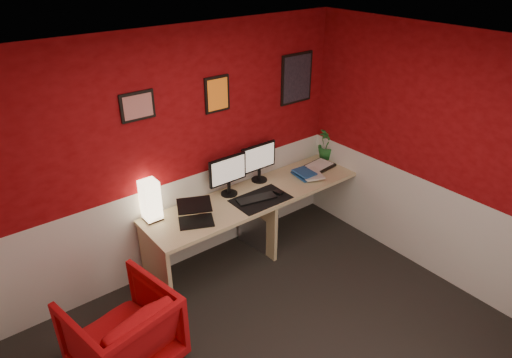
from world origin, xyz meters
name	(u,v)px	position (x,y,z in m)	size (l,w,h in m)	color
ceiling	(302,64)	(0.00, 0.00, 2.50)	(4.00, 3.50, 0.01)	white
wall_back	(174,158)	(0.00, 1.75, 1.25)	(4.00, 0.01, 2.50)	maroon
wall_right	(450,165)	(2.00, 0.00, 1.25)	(0.01, 3.50, 2.50)	maroon
wainscot_back	(180,222)	(0.00, 1.75, 0.50)	(4.00, 0.01, 1.00)	silver
wainscot_right	(435,230)	(2.00, 0.00, 0.50)	(0.01, 3.50, 1.00)	silver
desk	(259,221)	(0.80, 1.41, 0.36)	(2.60, 0.65, 0.73)	tan
shoji_lamp	(151,202)	(-0.34, 1.64, 0.93)	(0.16, 0.16, 0.40)	#FFE5B2
laptop	(196,213)	(-0.03, 1.33, 0.84)	(0.33, 0.23, 0.22)	black
monitor_left	(228,170)	(0.53, 1.59, 1.02)	(0.45, 0.06, 0.58)	black
monitor_right	(259,157)	(0.98, 1.64, 1.02)	(0.45, 0.06, 0.58)	black
desk_mat	(261,199)	(0.73, 1.29, 0.73)	(0.60, 0.38, 0.01)	black
keyboard	(257,199)	(0.69, 1.31, 0.74)	(0.42, 0.14, 0.02)	black
mouse	(278,192)	(0.95, 1.26, 0.75)	(0.06, 0.10, 0.03)	black
book_bottom	(297,177)	(1.35, 1.41, 0.74)	(0.21, 0.28, 0.03)	#205093
book_middle	(302,175)	(1.40, 1.37, 0.77)	(0.23, 0.31, 0.02)	silver
book_top	(298,175)	(1.34, 1.38, 0.79)	(0.19, 0.25, 0.02)	#205093
zen_tray	(319,166)	(1.76, 1.45, 0.74)	(0.35, 0.25, 0.03)	black
potted_plant	(327,144)	(2.01, 1.60, 0.92)	(0.21, 0.21, 0.38)	#19591E
pc_tower	(258,227)	(0.85, 1.49, 0.23)	(0.20, 0.45, 0.45)	#99999E
armchair	(123,331)	(-1.05, 0.84, 0.35)	(0.75, 0.77, 0.70)	#AD1013
art_left	(137,106)	(-0.31, 1.74, 1.85)	(0.32, 0.02, 0.26)	red
art_center	(217,94)	(0.53, 1.74, 1.80)	(0.28, 0.02, 0.36)	orange
art_right	(297,78)	(1.59, 1.74, 1.78)	(0.44, 0.02, 0.56)	black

